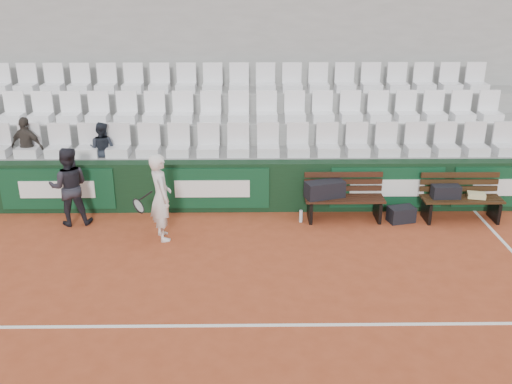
# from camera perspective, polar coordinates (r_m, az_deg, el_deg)

# --- Properties ---
(ground) EXTENTS (80.00, 80.00, 0.00)m
(ground) POSITION_cam_1_polar(r_m,az_deg,el_deg) (7.92, -4.45, -13.21)
(ground) COLOR #A54425
(ground) RESTS_ON ground
(court_baseline) EXTENTS (18.00, 0.06, 0.01)m
(court_baseline) POSITION_cam_1_polar(r_m,az_deg,el_deg) (7.92, -4.46, -13.18)
(court_baseline) COLOR white
(court_baseline) RESTS_ON ground
(back_barrier) EXTENTS (18.00, 0.34, 1.00)m
(back_barrier) POSITION_cam_1_polar(r_m,az_deg,el_deg) (11.24, -2.97, 0.58)
(back_barrier) COLOR black
(back_barrier) RESTS_ON ground
(grandstand_tier_front) EXTENTS (18.00, 0.95, 1.00)m
(grandstand_tier_front) POSITION_cam_1_polar(r_m,az_deg,el_deg) (11.84, -3.19, 1.67)
(grandstand_tier_front) COLOR gray
(grandstand_tier_front) RESTS_ON ground
(grandstand_tier_mid) EXTENTS (18.00, 0.95, 1.45)m
(grandstand_tier_mid) POSITION_cam_1_polar(r_m,az_deg,el_deg) (12.66, -3.05, 4.08)
(grandstand_tier_mid) COLOR gray
(grandstand_tier_mid) RESTS_ON ground
(grandstand_tier_back) EXTENTS (18.00, 0.95, 1.90)m
(grandstand_tier_back) POSITION_cam_1_polar(r_m,az_deg,el_deg) (13.51, -2.92, 6.19)
(grandstand_tier_back) COLOR #959593
(grandstand_tier_back) RESTS_ON ground
(grandstand_rear_wall) EXTENTS (18.00, 0.30, 4.40)m
(grandstand_rear_wall) POSITION_cam_1_polar(r_m,az_deg,el_deg) (13.86, -2.92, 11.86)
(grandstand_rear_wall) COLOR #999996
(grandstand_rear_wall) RESTS_ON ground
(seat_row_front) EXTENTS (11.90, 0.44, 0.63)m
(seat_row_front) POSITION_cam_1_polar(r_m,az_deg,el_deg) (11.42, -3.31, 5.22)
(seat_row_front) COLOR silver
(seat_row_front) RESTS_ON grandstand_tier_front
(seat_row_mid) EXTENTS (11.90, 0.44, 0.63)m
(seat_row_mid) POSITION_cam_1_polar(r_m,az_deg,el_deg) (12.22, -3.17, 8.49)
(seat_row_mid) COLOR white
(seat_row_mid) RESTS_ON grandstand_tier_mid
(seat_row_back) EXTENTS (11.90, 0.44, 0.63)m
(seat_row_back) POSITION_cam_1_polar(r_m,az_deg,el_deg) (13.07, -3.05, 11.35)
(seat_row_back) COLOR white
(seat_row_back) RESTS_ON grandstand_tier_back
(bench_left) EXTENTS (1.50, 0.56, 0.45)m
(bench_left) POSITION_cam_1_polar(r_m,az_deg,el_deg) (11.01, 8.78, -1.66)
(bench_left) COLOR #361A10
(bench_left) RESTS_ON ground
(bench_right) EXTENTS (1.50, 0.56, 0.45)m
(bench_right) POSITION_cam_1_polar(r_m,az_deg,el_deg) (11.55, 19.77, -1.61)
(bench_right) COLOR #311E0E
(bench_right) RESTS_ON ground
(sports_bag_left) EXTENTS (0.80, 0.52, 0.31)m
(sports_bag_left) POSITION_cam_1_polar(r_m,az_deg,el_deg) (10.84, 6.89, 0.26)
(sports_bag_left) COLOR black
(sports_bag_left) RESTS_ON bench_left
(sports_bag_right) EXTENTS (0.53, 0.26, 0.24)m
(sports_bag_right) POSITION_cam_1_polar(r_m,az_deg,el_deg) (11.34, 18.45, 0.03)
(sports_bag_right) COLOR black
(sports_bag_right) RESTS_ON bench_right
(towel) EXTENTS (0.37, 0.30, 0.09)m
(towel) POSITION_cam_1_polar(r_m,az_deg,el_deg) (11.57, 21.17, -0.31)
(towel) COLOR #C7BF81
(towel) RESTS_ON bench_right
(sports_bag_ground) EXTENTS (0.54, 0.41, 0.30)m
(sports_bag_ground) POSITION_cam_1_polar(r_m,az_deg,el_deg) (11.17, 14.32, -2.17)
(sports_bag_ground) COLOR black
(sports_bag_ground) RESTS_ON ground
(water_bottle_near) EXTENTS (0.07, 0.07, 0.24)m
(water_bottle_near) POSITION_cam_1_polar(r_m,az_deg,el_deg) (10.85, 4.51, -2.42)
(water_bottle_near) COLOR silver
(water_bottle_near) RESTS_ON ground
(water_bottle_far) EXTENTS (0.07, 0.07, 0.26)m
(water_bottle_far) POSITION_cam_1_polar(r_m,az_deg,el_deg) (11.22, 14.60, -2.21)
(water_bottle_far) COLOR #ACBCC3
(water_bottle_far) RESTS_ON ground
(tennis_player) EXTENTS (0.78, 0.67, 1.57)m
(tennis_player) POSITION_cam_1_polar(r_m,az_deg,el_deg) (10.07, -9.51, -0.51)
(tennis_player) COLOR silver
(tennis_player) RESTS_ON ground
(ball_kid) EXTENTS (0.81, 0.68, 1.49)m
(ball_kid) POSITION_cam_1_polar(r_m,az_deg,el_deg) (11.08, -18.18, 0.53)
(ball_kid) COLOR black
(ball_kid) RESTS_ON ground
(spectator_b) EXTENTS (0.78, 0.49, 1.23)m
(spectator_b) POSITION_cam_1_polar(r_m,az_deg,el_deg) (12.21, -22.17, 6.19)
(spectator_b) COLOR #342F2A
(spectator_b) RESTS_ON grandstand_tier_front
(spectator_c) EXTENTS (0.63, 0.54, 1.12)m
(spectator_c) POSITION_cam_1_polar(r_m,az_deg,el_deg) (11.76, -15.30, 6.23)
(spectator_c) COLOR black
(spectator_c) RESTS_ON grandstand_tier_front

